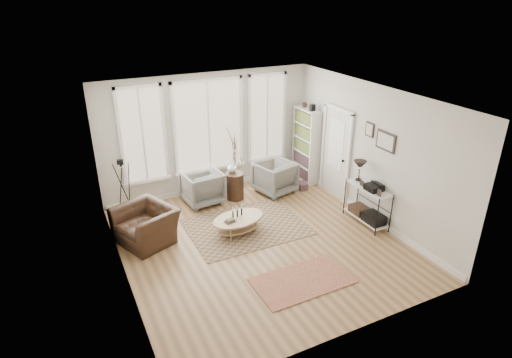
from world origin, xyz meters
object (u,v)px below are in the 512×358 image
bookcase (306,145)px  armchair_right (275,177)px  coffee_table (238,221)px  accent_chair (146,225)px  low_shelf (367,201)px  armchair_left (202,187)px  side_table (234,165)px

bookcase → armchair_right: 1.26m
coffee_table → accent_chair: 1.83m
armchair_right → accent_chair: (-3.35, -0.84, -0.04)m
accent_chair → armchair_right: bearing=81.5°
bookcase → low_shelf: bookcase is taller
armchair_left → armchair_right: armchair_right is taller
armchair_left → bookcase: bearing=177.1°
side_table → accent_chair: side_table is taller
bookcase → armchair_left: size_ratio=2.38×
low_shelf → armchair_left: low_shelf is taller
coffee_table → accent_chair: bearing=162.9°
bookcase → armchair_right: bearing=-163.3°
bookcase → armchair_left: bearing=-178.5°
side_table → bookcase: bearing=5.6°
bookcase → accent_chair: (-4.44, -1.17, -0.60)m
armchair_left → armchair_right: (1.78, -0.25, 0.00)m
bookcase → side_table: (-2.10, -0.21, -0.09)m
bookcase → coffee_table: (-2.68, -1.71, -0.68)m
bookcase → low_shelf: size_ratio=1.58×
armchair_right → side_table: side_table is taller
bookcase → accent_chair: 4.63m
low_shelf → armchair_right: 2.43m
low_shelf → armchair_left: bearing=138.9°
armchair_left → side_table: size_ratio=0.48×
coffee_table → armchair_left: armchair_left is taller
armchair_left → accent_chair: bearing=30.4°
accent_chair → coffee_table: bearing=50.3°
low_shelf → armchair_right: size_ratio=1.50×
coffee_table → armchair_left: bearing=96.3°
armchair_right → accent_chair: size_ratio=0.79×
bookcase → side_table: 2.11m
bookcase → armchair_right: (-1.09, -0.33, -0.56)m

